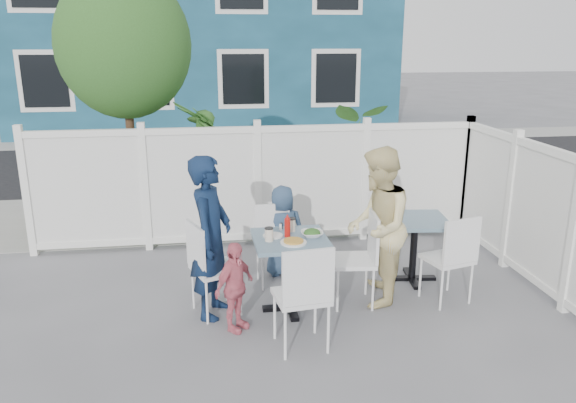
{
  "coord_description": "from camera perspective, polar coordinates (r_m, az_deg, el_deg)",
  "views": [
    {
      "loc": [
        -0.53,
        -4.74,
        2.68
      ],
      "look_at": [
        0.28,
        0.85,
        1.04
      ],
      "focal_mm": 35.0,
      "sensor_mm": 36.0,
      "label": 1
    }
  ],
  "objects": [
    {
      "name": "ground",
      "position": [
        5.47,
        -1.63,
        -13.11
      ],
      "size": [
        80.0,
        80.0,
        0.0
      ],
      "primitive_type": "plane",
      "color": "slate"
    },
    {
      "name": "near_sidewalk",
      "position": [
        8.97,
        -4.44,
        -1.17
      ],
      "size": [
        24.0,
        2.6,
        0.01
      ],
      "primitive_type": "cube",
      "color": "gray",
      "rests_on": "ground"
    },
    {
      "name": "street",
      "position": [
        12.54,
        -5.61,
        3.84
      ],
      "size": [
        24.0,
        5.0,
        0.01
      ],
      "primitive_type": "cube",
      "color": "black",
      "rests_on": "ground"
    },
    {
      "name": "far_sidewalk",
      "position": [
        15.58,
        -6.17,
        6.27
      ],
      "size": [
        24.0,
        1.6,
        0.01
      ],
      "primitive_type": "cube",
      "color": "gray",
      "rests_on": "ground"
    },
    {
      "name": "building",
      "position": [
        18.74,
        -8.49,
        17.07
      ],
      "size": [
        11.0,
        6.0,
        6.0
      ],
      "color": "#174152",
      "rests_on": "ground"
    },
    {
      "name": "fence_back",
      "position": [
        7.41,
        -3.06,
        1.4
      ],
      "size": [
        5.86,
        0.08,
        1.6
      ],
      "color": "white",
      "rests_on": "ground"
    },
    {
      "name": "fence_right",
      "position": [
        6.68,
        24.16,
        -1.74
      ],
      "size": [
        0.08,
        3.66,
        1.6
      ],
      "rotation": [
        0.0,
        0.0,
        1.57
      ],
      "color": "white",
      "rests_on": "ground"
    },
    {
      "name": "tree",
      "position": [
        8.11,
        -16.36,
        14.98
      ],
      "size": [
        1.8,
        1.62,
        3.59
      ],
      "color": "#382316",
      "rests_on": "ground"
    },
    {
      "name": "utility_cabinet",
      "position": [
        9.11,
        -17.84,
        2.45
      ],
      "size": [
        0.72,
        0.54,
        1.26
      ],
      "primitive_type": "cube",
      "rotation": [
        0.0,
        0.0,
        -0.09
      ],
      "color": "gold",
      "rests_on": "ground"
    },
    {
      "name": "potted_shrub_a",
      "position": [
        8.03,
        -8.44,
        3.44
      ],
      "size": [
        1.35,
        1.35,
        1.85
      ],
      "primitive_type": "imported",
      "rotation": [
        0.0,
        0.0,
        1.96
      ],
      "color": "#2B561E",
      "rests_on": "ground"
    },
    {
      "name": "potted_shrub_b",
      "position": [
        8.27,
        7.9,
        3.31
      ],
      "size": [
        1.99,
        1.92,
        1.7
      ],
      "primitive_type": "imported",
      "rotation": [
        0.0,
        0.0,
        2.61
      ],
      "color": "#2B561E",
      "rests_on": "ground"
    },
    {
      "name": "main_table",
      "position": [
        5.64,
        0.25,
        -5.39
      ],
      "size": [
        0.75,
        0.75,
        0.78
      ],
      "rotation": [
        0.0,
        0.0,
        0.02
      ],
      "color": "#48597A",
      "rests_on": "ground"
    },
    {
      "name": "spare_table",
      "position": [
        6.49,
        12.74,
        -3.13
      ],
      "size": [
        0.78,
        0.78,
        0.74
      ],
      "rotation": [
        0.0,
        0.0,
        -0.11
      ],
      "color": "#48597A",
      "rests_on": "ground"
    },
    {
      "name": "chair_left",
      "position": [
        5.62,
        -8.19,
        -6.09
      ],
      "size": [
        0.56,
        0.57,
        0.97
      ],
      "rotation": [
        0.0,
        0.0,
        -1.2
      ],
      "color": "white",
      "rests_on": "ground"
    },
    {
      "name": "chair_right",
      "position": [
        5.84,
        7.49,
        -5.11
      ],
      "size": [
        0.47,
        0.48,
        0.98
      ],
      "rotation": [
        0.0,
        0.0,
        1.47
      ],
      "color": "white",
      "rests_on": "ground"
    },
    {
      "name": "chair_back",
      "position": [
        6.33,
        -1.45,
        -3.76
      ],
      "size": [
        0.43,
        0.42,
        0.89
      ],
      "rotation": [
        0.0,
        0.0,
        3.21
      ],
      "color": "white",
      "rests_on": "ground"
    },
    {
      "name": "chair_near",
      "position": [
        4.91,
        1.64,
        -9.04
      ],
      "size": [
        0.51,
        0.49,
        1.01
      ],
      "rotation": [
        0.0,
        0.0,
        0.13
      ],
      "color": "white",
      "rests_on": "ground"
    },
    {
      "name": "chair_spare",
      "position": [
        6.02,
        16.42,
        -5.07
      ],
      "size": [
        0.53,
        0.52,
        0.96
      ],
      "rotation": [
        0.0,
        0.0,
        0.26
      ],
      "color": "white",
      "rests_on": "ground"
    },
    {
      "name": "man",
      "position": [
        5.54,
        -7.85,
        -3.62
      ],
      "size": [
        0.55,
        0.68,
        1.63
      ],
      "primitive_type": "imported",
      "rotation": [
        0.0,
        0.0,
        1.27
      ],
      "color": "#0E1E3B",
      "rests_on": "ground"
    },
    {
      "name": "woman",
      "position": [
        5.82,
        9.07,
        -2.57
      ],
      "size": [
        0.85,
        0.96,
        1.65
      ],
      "primitive_type": "imported",
      "rotation": [
        0.0,
        0.0,
        -1.89
      ],
      "color": "gold",
      "rests_on": "ground"
    },
    {
      "name": "boy",
      "position": [
        6.51,
        -0.55,
        -3.01
      ],
      "size": [
        0.55,
        0.38,
        1.07
      ],
      "primitive_type": "imported",
      "rotation": [
        0.0,
        0.0,
        3.22
      ],
      "color": "navy",
      "rests_on": "ground"
    },
    {
      "name": "toddler",
      "position": [
        5.34,
        -5.45,
        -8.65
      ],
      "size": [
        0.51,
        0.53,
        0.88
      ],
      "primitive_type": "imported",
      "rotation": [
        0.0,
        0.0,
        0.83
      ],
      "color": "#DB697A",
      "rests_on": "ground"
    },
    {
      "name": "plate_main",
      "position": [
        5.44,
        0.56,
        -4.18
      ],
      "size": [
        0.26,
        0.26,
        0.02
      ],
      "primitive_type": "cylinder",
      "color": "white",
      "rests_on": "main_table"
    },
    {
      "name": "plate_side",
      "position": [
        5.63,
        -1.54,
        -3.48
      ],
      "size": [
        0.2,
        0.2,
        0.01
      ],
      "primitive_type": "cylinder",
      "color": "white",
      "rests_on": "main_table"
    },
    {
      "name": "salad_bowl",
      "position": [
        5.62,
        2.46,
        -3.31
      ],
      "size": [
        0.22,
        0.22,
        0.05
      ],
      "primitive_type": "imported",
      "color": "white",
      "rests_on": "main_table"
    },
    {
      "name": "coffee_cup_a",
      "position": [
        5.49,
        -1.94,
        -3.41
      ],
      "size": [
        0.08,
        0.08,
        0.13
      ],
      "primitive_type": "cylinder",
      "color": "beige",
      "rests_on": "main_table"
    },
    {
      "name": "coffee_cup_b",
      "position": [
        5.76,
        0.33,
        -2.41
      ],
      "size": [
        0.09,
        0.09,
        0.13
      ],
      "primitive_type": "cylinder",
      "color": "beige",
      "rests_on": "main_table"
    },
    {
      "name": "ketchup_bottle",
      "position": [
        5.59,
        -0.07,
        -2.68
      ],
      "size": [
        0.06,
        0.06,
        0.19
      ],
      "primitive_type": "cylinder",
      "color": "#B2120D",
      "rests_on": "main_table"
    },
    {
      "name": "salt_shaker",
      "position": [
        5.8,
        -0.77,
        -2.62
      ],
      "size": [
        0.03,
        0.03,
        0.06
      ],
      "primitive_type": "cylinder",
      "color": "white",
      "rests_on": "main_table"
    },
    {
      "name": "pepper_shaker",
      "position": [
        5.83,
        -0.68,
        -2.5
      ],
      "size": [
        0.03,
        0.03,
        0.07
      ],
      "primitive_type": "cylinder",
      "color": "black",
      "rests_on": "main_table"
    }
  ]
}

